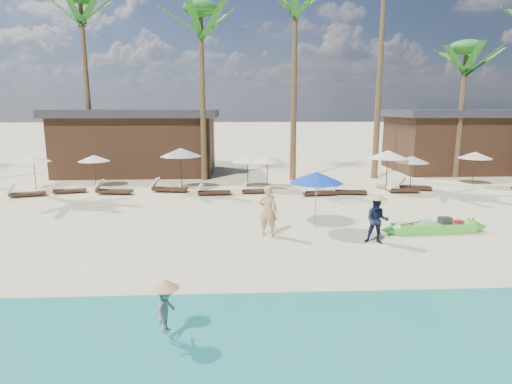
{
  "coord_description": "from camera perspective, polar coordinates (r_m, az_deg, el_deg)",
  "views": [
    {
      "loc": [
        -1.45,
        -12.21,
        4.45
      ],
      "look_at": [
        -0.74,
        2.0,
        1.63
      ],
      "focal_mm": 30.0,
      "sensor_mm": 36.0,
      "label": 1
    }
  ],
  "objects": [
    {
      "name": "lounger_8_left",
      "position": [
        24.94,
        20.2,
        0.71
      ],
      "size": [
        1.82,
        1.03,
        0.59
      ],
      "rotation": [
        0.0,
        0.0,
        -0.3
      ],
      "color": "#3C2218",
      "rests_on": "ground"
    },
    {
      "name": "vendor_yellow",
      "position": [
        8.66,
        -11.92,
        -15.0
      ],
      "size": [
        0.52,
        0.7,
        0.96
      ],
      "primitive_type": "imported",
      "rotation": [
        0.0,
        0.0,
        1.29
      ],
      "color": "gray",
      "rests_on": "ground"
    },
    {
      "name": "palm_6",
      "position": [
        30.42,
        26.14,
        15.03
      ],
      "size": [
        2.08,
        2.08,
        8.51
      ],
      "color": "brown",
      "rests_on": "ground"
    },
    {
      "name": "resort_parasol_8",
      "position": [
        24.67,
        20.08,
        4.11
      ],
      "size": [
        1.82,
        1.82,
        1.87
      ],
      "color": "#3C2218",
      "rests_on": "ground"
    },
    {
      "name": "palm_3",
      "position": [
        26.87,
        -7.32,
        19.97
      ],
      "size": [
        2.08,
        2.08,
        10.52
      ],
      "color": "brown",
      "rests_on": "ground"
    },
    {
      "name": "ground",
      "position": [
        13.08,
        3.73,
        -8.7
      ],
      "size": [
        240.0,
        240.0,
        0.0
      ],
      "primitive_type": "plane",
      "color": "#F4E5B4",
      "rests_on": "ground"
    },
    {
      "name": "palm_2",
      "position": [
        29.12,
        -22.17,
        19.79
      ],
      "size": [
        2.08,
        2.08,
        11.33
      ],
      "color": "brown",
      "rests_on": "ground"
    },
    {
      "name": "lounger_7_right",
      "position": [
        23.86,
        18.83,
        0.32
      ],
      "size": [
        1.66,
        0.59,
        0.56
      ],
      "rotation": [
        0.0,
        0.0,
        -0.05
      ],
      "color": "#3C2218",
      "rests_on": "ground"
    },
    {
      "name": "resort_parasol_5",
      "position": [
        23.6,
        -1.12,
        4.45
      ],
      "size": [
        1.8,
        1.8,
        1.85
      ],
      "color": "#3C2218",
      "rests_on": "ground"
    },
    {
      "name": "lounger_3_right",
      "position": [
        24.6,
        -23.88,
        0.29
      ],
      "size": [
        1.78,
        0.89,
        0.58
      ],
      "rotation": [
        0.0,
        0.0,
        0.22
      ],
      "color": "#3C2218",
      "rests_on": "ground"
    },
    {
      "name": "lounger_5_left",
      "position": [
        22.13,
        -5.93,
        0.1
      ],
      "size": [
        1.8,
        0.62,
        0.61
      ],
      "rotation": [
        0.0,
        0.0,
        0.04
      ],
      "color": "#3C2218",
      "rests_on": "ground"
    },
    {
      "name": "resort_parasol_7",
      "position": [
        23.89,
        17.17,
        4.82
      ],
      "size": [
        2.15,
        2.15,
        2.21
      ],
      "color": "#3C2218",
      "rests_on": "ground"
    },
    {
      "name": "resort_parasol_9",
      "position": [
        27.59,
        27.18,
        4.39
      ],
      "size": [
        1.89,
        1.89,
        1.95
      ],
      "color": "#3C2218",
      "rests_on": "ground"
    },
    {
      "name": "vendor_green",
      "position": [
        14.71,
        15.84,
        -3.67
      ],
      "size": [
        0.91,
        0.8,
        1.56
      ],
      "primitive_type": "imported",
      "rotation": [
        0.0,
        0.0,
        -0.33
      ],
      "color": "#121B32",
      "rests_on": "ground"
    },
    {
      "name": "lounger_4_right",
      "position": [
        23.32,
        -11.74,
        0.54
      ],
      "size": [
        2.02,
        0.9,
        0.66
      ],
      "rotation": [
        0.0,
        0.0,
        -0.16
      ],
      "color": "#3C2218",
      "rests_on": "ground"
    },
    {
      "name": "palm_4",
      "position": [
        26.94,
        5.26,
        21.88
      ],
      "size": [
        2.08,
        2.08,
        11.7
      ],
      "color": "brown",
      "rests_on": "ground"
    },
    {
      "name": "lounger_6_right",
      "position": [
        22.1,
        8.11,
        0.03
      ],
      "size": [
        1.84,
        0.75,
        0.61
      ],
      "rotation": [
        0.0,
        0.0,
        0.12
      ],
      "color": "#3C2218",
      "rests_on": "ground"
    },
    {
      "name": "green_canoe",
      "position": [
        16.73,
        22.75,
        -4.41
      ],
      "size": [
        4.56,
        0.77,
        0.58
      ],
      "rotation": [
        0.0,
        0.0,
        0.06
      ],
      "color": "#50C73C",
      "rests_on": "ground"
    },
    {
      "name": "resort_parasol_2",
      "position": [
        26.42,
        -27.57,
        3.99
      ],
      "size": [
        1.84,
        1.84,
        1.89
      ],
      "color": "#3C2218",
      "rests_on": "ground"
    },
    {
      "name": "lounger_3_left",
      "position": [
        24.58,
        -28.46,
        -0.11
      ],
      "size": [
        1.81,
        0.99,
        0.59
      ],
      "rotation": [
        0.0,
        0.0,
        0.28
      ],
      "color": "#3C2218",
      "rests_on": "ground"
    },
    {
      "name": "lounger_4_left",
      "position": [
        23.49,
        -18.69,
        0.25
      ],
      "size": [
        2.0,
        0.84,
        0.66
      ],
      "rotation": [
        0.0,
        0.0,
        -0.13
      ],
      "color": "#3C2218",
      "rests_on": "ground"
    },
    {
      "name": "tourist",
      "position": [
        14.96,
        1.59,
        -2.49
      ],
      "size": [
        0.74,
        0.58,
        1.81
      ],
      "primitive_type": "imported",
      "rotation": [
        0.0,
        0.0,
        2.9
      ],
      "color": "tan",
      "rests_on": "ground"
    },
    {
      "name": "resort_parasol_6",
      "position": [
        23.3,
        1.51,
        4.44
      ],
      "size": [
        1.83,
        1.83,
        1.88
      ],
      "color": "#3C2218",
      "rests_on": "ground"
    },
    {
      "name": "resort_parasol_4",
      "position": [
        23.39,
        -10.0,
        5.24
      ],
      "size": [
        2.24,
        2.24,
        2.31
      ],
      "color": "#3C2218",
      "rests_on": "ground"
    },
    {
      "name": "resort_parasol_3",
      "position": [
        25.72,
        -20.81,
        4.23
      ],
      "size": [
        1.77,
        1.77,
        1.83
      ],
      "color": "#3C2218",
      "rests_on": "ground"
    },
    {
      "name": "blue_umbrella",
      "position": [
        15.74,
        8.04,
        1.94
      ],
      "size": [
        2.0,
        2.0,
        2.15
      ],
      "color": "#99999E",
      "rests_on": "ground"
    },
    {
      "name": "wet_sand_strip",
      "position": [
        8.6,
        7.75,
        -20.06
      ],
      "size": [
        240.0,
        4.5,
        0.01
      ],
      "primitive_type": "cube",
      "color": "tan",
      "rests_on": "ground"
    },
    {
      "name": "lounger_7_left",
      "position": [
        22.71,
        12.15,
        0.17
      ],
      "size": [
        1.79,
        0.79,
        0.59
      ],
      "rotation": [
        0.0,
        0.0,
        -0.15
      ],
      "color": "#3C2218",
      "rests_on": "ground"
    },
    {
      "name": "lounger_6_left",
      "position": [
        22.47,
        -0.28,
        0.28
      ],
      "size": [
        1.65,
        0.59,
        0.55
      ],
      "rotation": [
        0.0,
        0.0,
        0.06
      ],
      "color": "#3C2218",
      "rests_on": "ground"
    },
    {
      "name": "pavilion_west",
      "position": [
        30.51,
        -15.34,
        6.58
      ],
      "size": [
        10.8,
        6.6,
        4.3
      ],
      "color": "#3C2218",
      "rests_on": "ground"
    },
    {
      "name": "pavilion_east",
      "position": [
        33.56,
        24.73,
        6.35
      ],
      "size": [
        8.8,
        6.6,
        4.3
      ],
      "color": "#3C2218",
      "rests_on": "ground"
    }
  ]
}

